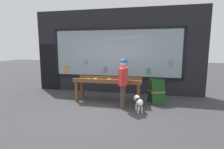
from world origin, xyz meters
The scene contains 6 objects.
ground_plane centered at (0.00, 0.00, 0.00)m, with size 40.00×40.00×0.00m, color #38383A.
shopfront_facade centered at (-0.04, 2.39, 1.77)m, with size 7.28×0.29×3.56m.
display_table_main centered at (0.00, 0.99, 0.70)m, with size 2.43×0.72×0.88m.
person_browsing centered at (0.65, 0.39, 0.93)m, with size 0.24×0.64×1.61m.
small_dog centered at (1.17, 0.22, 0.31)m, with size 0.36×0.60×0.45m.
sandwich_board_sign centered at (1.72, 1.12, 0.44)m, with size 0.62×0.69×0.87m.
Camera 1 is at (1.49, -5.03, 1.95)m, focal length 28.00 mm.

